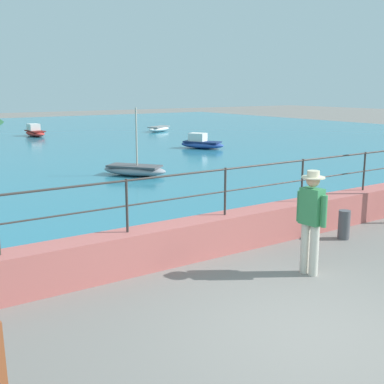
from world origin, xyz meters
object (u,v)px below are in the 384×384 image
(boat_4, at_px, (35,132))
(boat_0, at_px, (201,143))
(person_walking, at_px, (311,217))
(boat_2, at_px, (135,170))
(bollard, at_px, (344,225))
(boat_6, at_px, (159,129))

(boat_4, bearing_deg, boat_0, -65.88)
(person_walking, xyz_separation_m, boat_2, (1.87, 9.78, -0.71))
(bollard, height_order, boat_0, boat_0)
(boat_4, xyz_separation_m, boat_6, (8.19, -1.44, -0.07))
(person_walking, distance_m, bollard, 2.38)
(person_walking, distance_m, boat_0, 17.07)
(person_walking, xyz_separation_m, boat_6, (11.53, 24.56, -0.72))
(bollard, xyz_separation_m, boat_4, (1.27, 25.04, 0.03))
(boat_2, bearing_deg, bollard, -88.71)
(bollard, xyz_separation_m, boat_2, (-0.20, 8.82, -0.03))
(person_walking, distance_m, boat_4, 26.23)
(boat_2, bearing_deg, boat_0, 38.40)
(boat_0, bearing_deg, bollard, -114.16)
(boat_0, xyz_separation_m, boat_6, (3.21, 9.67, -0.07))
(boat_0, xyz_separation_m, boat_2, (-6.45, -5.11, -0.06))
(bollard, bearing_deg, person_walking, -155.02)
(boat_0, relative_size, boat_4, 1.05)
(boat_2, bearing_deg, boat_4, 84.83)
(bollard, relative_size, boat_0, 0.25)
(bollard, bearing_deg, boat_0, 65.84)
(boat_0, relative_size, boat_2, 1.03)
(boat_0, distance_m, boat_4, 12.18)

